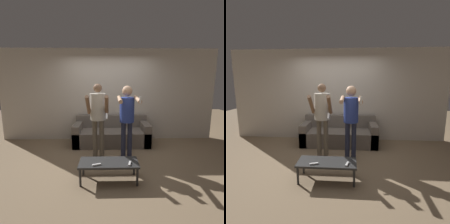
# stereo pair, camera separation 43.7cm
# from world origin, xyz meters

# --- Properties ---
(ground_plane) EXTENTS (14.00, 14.00, 0.00)m
(ground_plane) POSITION_xyz_m (0.00, 0.00, 0.00)
(ground_plane) COLOR #937A5B
(wall_back) EXTENTS (6.40, 0.06, 2.70)m
(wall_back) POSITION_xyz_m (0.00, 1.54, 1.35)
(wall_back) COLOR beige
(wall_back) RESTS_ON ground_plane
(couch) EXTENTS (2.09, 0.85, 0.78)m
(couch) POSITION_xyz_m (0.10, 1.08, 0.27)
(couch) COLOR slate
(couch) RESTS_ON ground_plane
(person_standing_left) EXTENTS (0.47, 0.63, 1.72)m
(person_standing_left) POSITION_xyz_m (-0.23, 0.13, 1.09)
(person_standing_left) COLOR #6B6051
(person_standing_left) RESTS_ON ground_plane
(person_standing_right) EXTENTS (0.45, 0.76, 1.68)m
(person_standing_right) POSITION_xyz_m (0.42, 0.12, 1.07)
(person_standing_right) COLOR #282D47
(person_standing_right) RESTS_ON ground_plane
(coffee_table) EXTENTS (1.06, 0.45, 0.36)m
(coffee_table) POSITION_xyz_m (0.01, -0.79, 0.32)
(coffee_table) COLOR #2D2D2D
(coffee_table) RESTS_ON ground_plane
(remote_near) EXTENTS (0.15, 0.08, 0.02)m
(remote_near) POSITION_xyz_m (-0.21, -0.92, 0.37)
(remote_near) COLOR white
(remote_near) RESTS_ON coffee_table
(remote_far) EXTENTS (0.07, 0.15, 0.02)m
(remote_far) POSITION_xyz_m (0.37, -0.89, 0.37)
(remote_far) COLOR white
(remote_far) RESTS_ON coffee_table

